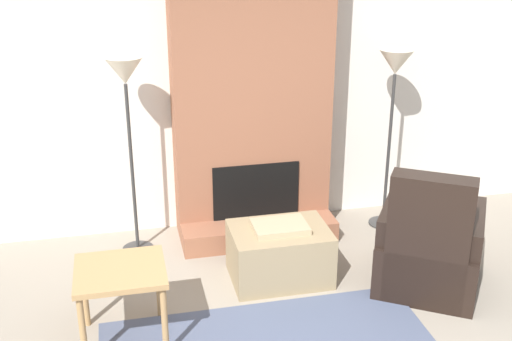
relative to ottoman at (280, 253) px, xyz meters
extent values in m
cube|color=silver|center=(-0.02, 1.17, 1.07)|extent=(6.93, 0.06, 2.60)
cube|color=#935B42|center=(-0.02, 0.96, 1.07)|extent=(1.42, 0.35, 2.60)
cube|color=#935B42|center=(-0.02, 0.63, -0.13)|extent=(1.42, 0.31, 0.20)
cube|color=black|center=(-0.02, 0.78, 0.22)|extent=(0.80, 0.02, 0.52)
cube|color=#998460|center=(0.00, 0.00, -0.01)|extent=(0.79, 0.58, 0.45)
cube|color=tan|center=(0.00, 0.00, 0.24)|extent=(0.44, 0.32, 0.05)
cube|color=black|center=(1.15, -0.34, -0.01)|extent=(1.10, 1.12, 0.44)
cube|color=black|center=(0.98, -0.61, 0.30)|extent=(0.62, 0.50, 1.06)
cube|color=black|center=(1.41, -0.50, 0.10)|extent=(0.54, 0.72, 0.66)
cube|color=black|center=(0.90, -0.17, 0.10)|extent=(0.54, 0.72, 0.66)
cube|color=tan|center=(-1.27, -0.57, 0.32)|extent=(0.61, 0.56, 0.04)
cylinder|color=tan|center=(-1.54, -0.81, 0.04)|extent=(0.04, 0.04, 0.53)
cylinder|color=tan|center=(-1.01, -0.81, 0.04)|extent=(0.04, 0.04, 0.53)
cylinder|color=tan|center=(-1.54, -0.33, 0.04)|extent=(0.04, 0.04, 0.53)
cylinder|color=tan|center=(-1.01, -0.33, 0.04)|extent=(0.04, 0.04, 0.53)
cylinder|color=#333333|center=(-1.12, 0.75, -0.22)|extent=(0.28, 0.28, 0.02)
cylinder|color=#333333|center=(-1.12, 0.75, 0.54)|extent=(0.03, 0.03, 1.51)
cone|color=silver|center=(-1.12, 0.75, 1.40)|extent=(0.31, 0.31, 0.22)
cylinder|color=#333333|center=(1.24, 0.75, -0.22)|extent=(0.28, 0.28, 0.02)
cylinder|color=#333333|center=(1.24, 0.75, 0.52)|extent=(0.03, 0.03, 1.47)
cone|color=silver|center=(1.24, 0.75, 1.36)|extent=(0.31, 0.31, 0.22)
camera|label=1|loc=(-1.21, -4.46, 2.56)|focal=45.00mm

